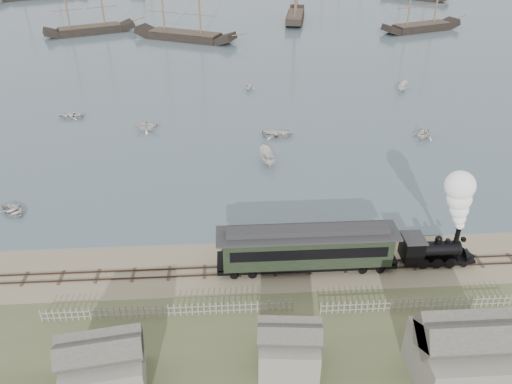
{
  "coord_description": "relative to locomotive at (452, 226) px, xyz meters",
  "views": [
    {
      "loc": [
        -1.61,
        -35.0,
        27.77
      ],
      "look_at": [
        0.84,
        5.15,
        3.5
      ],
      "focal_mm": 35.0,
      "sensor_mm": 36.0,
      "label": 1
    }
  ],
  "objects": [
    {
      "name": "rowboat_6",
      "position": [
        -40.8,
        34.99,
        -3.49
      ],
      "size": [
        2.69,
        3.68,
        0.74
      ],
      "primitive_type": "imported",
      "rotation": [
        0.0,
        0.0,
        4.67
      ],
      "color": "silver",
      "rests_on": "harbor_water"
    },
    {
      "name": "shed_mid",
      "position": [
        -14.76,
        -10.0,
        -3.92
      ],
      "size": [
        4.0,
        3.5,
        3.6
      ],
      "primitive_type": null,
      "color": "gray",
      "rests_on": "ground"
    },
    {
      "name": "rail_track",
      "position": [
        -16.76,
        0.0,
        -3.88
      ],
      "size": [
        120.0,
        1.8,
        0.16
      ],
      "color": "#3E2B21",
      "rests_on": "ground"
    },
    {
      "name": "rowboat_1",
      "position": [
        -29.32,
        29.73,
        -3.03
      ],
      "size": [
        2.78,
        3.2,
        1.65
      ],
      "primitive_type": "imported",
      "rotation": [
        0.0,
        0.0,
        1.54
      ],
      "color": "silver",
      "rests_on": "harbor_water"
    },
    {
      "name": "picket_fence_east",
      "position": [
        -4.26,
        -5.5,
        -3.92
      ],
      "size": [
        15.0,
        0.1,
        1.2
      ],
      "primitive_type": null,
      "color": "gray",
      "rests_on": "ground"
    },
    {
      "name": "ground",
      "position": [
        -16.76,
        2.0,
        -3.92
      ],
      "size": [
        600.0,
        600.0,
        0.0
      ],
      "primitive_type": "plane",
      "color": "tan",
      "rests_on": "ground"
    },
    {
      "name": "rowboat_5",
      "position": [
        10.04,
        43.19,
        -3.2
      ],
      "size": [
        3.49,
        2.97,
        1.3
      ],
      "primitive_type": "imported",
      "rotation": [
        0.0,
        0.0,
        2.53
      ],
      "color": "silver",
      "rests_on": "harbor_water"
    },
    {
      "name": "beached_dinghy",
      "position": [
        -17.6,
        1.71,
        -3.55
      ],
      "size": [
        3.33,
        4.06,
        0.73
      ],
      "primitive_type": "imported",
      "rotation": [
        0.0,
        0.0,
        1.32
      ],
      "color": "silver",
      "rests_on": "ground"
    },
    {
      "name": "passenger_coach",
      "position": [
        -12.09,
        -0.0,
        -1.61
      ],
      "size": [
        15.1,
        2.91,
        3.67
      ],
      "color": "black",
      "rests_on": "ground"
    },
    {
      "name": "rowboat_3",
      "position": [
        -11.78,
        26.96,
        -3.42
      ],
      "size": [
        3.29,
        4.4,
        0.87
      ],
      "primitive_type": "imported",
      "rotation": [
        0.0,
        0.0,
        1.5
      ],
      "color": "silver",
      "rests_on": "harbor_water"
    },
    {
      "name": "shed_right",
      "position": [
        -3.76,
        -12.0,
        -3.92
      ],
      "size": [
        6.0,
        5.0,
        5.1
      ],
      "primitive_type": null,
      "color": "gray",
      "rests_on": "ground"
    },
    {
      "name": "rowboat_7",
      "position": [
        -14.77,
        45.26,
        -3.16
      ],
      "size": [
        3.05,
        2.77,
        1.39
      ],
      "primitive_type": "imported",
      "rotation": [
        0.0,
        0.0,
        6.07
      ],
      "color": "silver",
      "rests_on": "harbor_water"
    },
    {
      "name": "rowboat_2",
      "position": [
        -13.88,
        19.37,
        -3.05
      ],
      "size": [
        4.36,
        2.25,
        1.6
      ],
      "primitive_type": "imported",
      "rotation": [
        0.0,
        0.0,
        3.31
      ],
      "color": "silver",
      "rests_on": "harbor_water"
    },
    {
      "name": "picket_fence_west",
      "position": [
        -23.26,
        -5.0,
        -3.92
      ],
      "size": [
        19.0,
        0.1,
        1.2
      ],
      "primitive_type": null,
      "color": "gray",
      "rests_on": "ground"
    },
    {
      "name": "locomotive",
      "position": [
        0.0,
        0.0,
        0.0
      ],
      "size": [
        6.78,
        2.53,
        8.46
      ],
      "color": "black",
      "rests_on": "ground"
    },
    {
      "name": "rowboat_4",
      "position": [
        7.1,
        25.15,
        -3.01
      ],
      "size": [
        4.24,
        4.24,
        1.7
      ],
      "primitive_type": "imported",
      "rotation": [
        0.0,
        0.0,
        5.51
      ],
      "color": "silver",
      "rests_on": "harbor_water"
    },
    {
      "name": "rowboat_0",
      "position": [
        -40.16,
        10.17,
        -3.51
      ],
      "size": [
        4.02,
        4.01,
        0.69
      ],
      "primitive_type": "imported",
      "rotation": [
        0.0,
        0.0,
        0.78
      ],
      "color": "silver",
      "rests_on": "harbor_water"
    }
  ]
}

